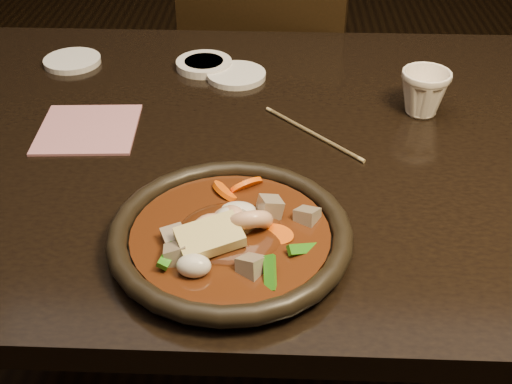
{
  "coord_description": "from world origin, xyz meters",
  "views": [
    {
      "loc": [
        -0.05,
        -0.9,
        1.29
      ],
      "look_at": [
        -0.08,
        -0.22,
        0.8
      ],
      "focal_mm": 45.0,
      "sensor_mm": 36.0,
      "label": 1
    }
  ],
  "objects_px": {
    "chair": "(271,104)",
    "tea_cup": "(424,91)",
    "table": "(306,176)",
    "plate": "(230,236)"
  },
  "relations": [
    {
      "from": "chair",
      "to": "tea_cup",
      "type": "xyz_separation_m",
      "value": [
        0.27,
        -0.53,
        0.31
      ]
    },
    {
      "from": "chair",
      "to": "plate",
      "type": "relative_size",
      "value": 2.79
    },
    {
      "from": "plate",
      "to": "chair",
      "type": "bearing_deg",
      "value": 87.67
    },
    {
      "from": "table",
      "to": "plate",
      "type": "xyz_separation_m",
      "value": [
        -0.11,
        -0.27,
        0.09
      ]
    },
    {
      "from": "chair",
      "to": "tea_cup",
      "type": "distance_m",
      "value": 0.67
    },
    {
      "from": "plate",
      "to": "tea_cup",
      "type": "distance_m",
      "value": 0.48
    },
    {
      "from": "plate",
      "to": "tea_cup",
      "type": "xyz_separation_m",
      "value": [
        0.31,
        0.36,
        0.03
      ]
    },
    {
      "from": "table",
      "to": "tea_cup",
      "type": "distance_m",
      "value": 0.25
    },
    {
      "from": "plate",
      "to": "tea_cup",
      "type": "bearing_deg",
      "value": 50.04
    },
    {
      "from": "table",
      "to": "plate",
      "type": "distance_m",
      "value": 0.31
    }
  ]
}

